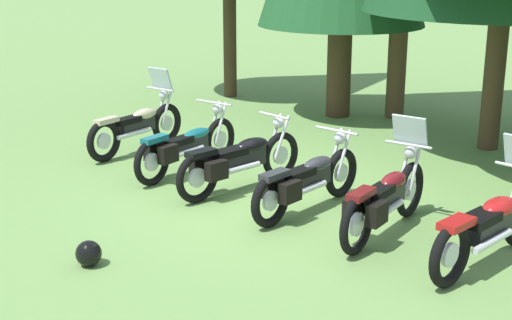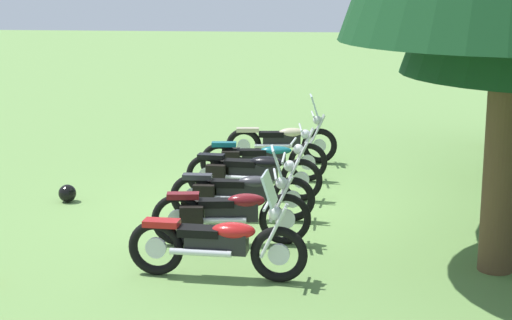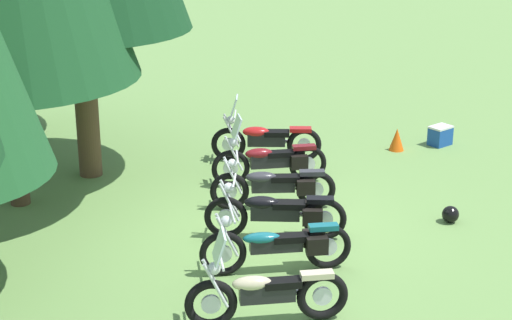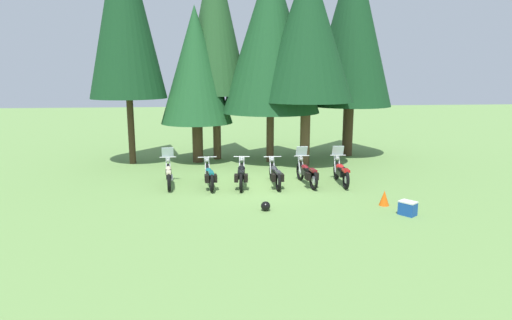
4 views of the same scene
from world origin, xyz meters
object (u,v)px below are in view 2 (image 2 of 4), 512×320
at_px(motorcycle_1, 261,158).
at_px(motorcycle_4, 230,212).
at_px(motorcycle_0, 283,141).
at_px(motorcycle_5, 219,242).
at_px(motorcycle_3, 239,192).
at_px(motorcycle_2, 251,172).
at_px(dropped_helmet, 67,193).

height_order(motorcycle_1, motorcycle_4, motorcycle_4).
xyz_separation_m(motorcycle_0, motorcycle_5, (6.45, -0.34, 0.02)).
bearing_deg(motorcycle_3, motorcycle_4, -90.22).
bearing_deg(motorcycle_3, motorcycle_2, 87.33).
distance_m(motorcycle_2, motorcycle_3, 1.25).
xyz_separation_m(motorcycle_5, dropped_helmet, (-3.25, -2.99, -0.33)).
relative_size(motorcycle_0, motorcycle_2, 0.95).
xyz_separation_m(motorcycle_0, motorcycle_1, (1.50, -0.30, -0.02)).
relative_size(motorcycle_2, motorcycle_5, 1.03).
bearing_deg(motorcycle_4, dropped_helmet, 139.76).
bearing_deg(motorcycle_2, motorcycle_3, -86.89).
bearing_deg(motorcycle_2, dropped_helmet, -164.97).
bearing_deg(dropped_helmet, motorcycle_3, 76.06).
relative_size(motorcycle_2, dropped_helmet, 7.93).
bearing_deg(motorcycle_0, motorcycle_4, -100.19).
bearing_deg(motorcycle_1, dropped_helmet, -156.58).
height_order(motorcycle_3, motorcycle_4, motorcycle_4).
xyz_separation_m(motorcycle_2, dropped_helmet, (0.52, -2.98, -0.31)).
bearing_deg(motorcycle_5, motorcycle_1, 93.00).
relative_size(motorcycle_1, motorcycle_3, 1.03).
height_order(motorcycle_3, motorcycle_5, motorcycle_5).
xyz_separation_m(motorcycle_0, motorcycle_3, (3.93, -0.39, -0.02)).
distance_m(motorcycle_0, motorcycle_5, 6.46).
height_order(motorcycle_1, motorcycle_5, motorcycle_5).
height_order(motorcycle_3, dropped_helmet, motorcycle_3).
relative_size(motorcycle_3, motorcycle_5, 0.99).
bearing_deg(dropped_helmet, motorcycle_1, 119.23).
bearing_deg(motorcycle_5, motorcycle_2, 93.67).
relative_size(motorcycle_5, dropped_helmet, 7.73).
bearing_deg(motorcycle_2, motorcycle_0, 87.64).
bearing_deg(motorcycle_2, motorcycle_1, 92.44).
bearing_deg(motorcycle_0, motorcycle_1, -107.04).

